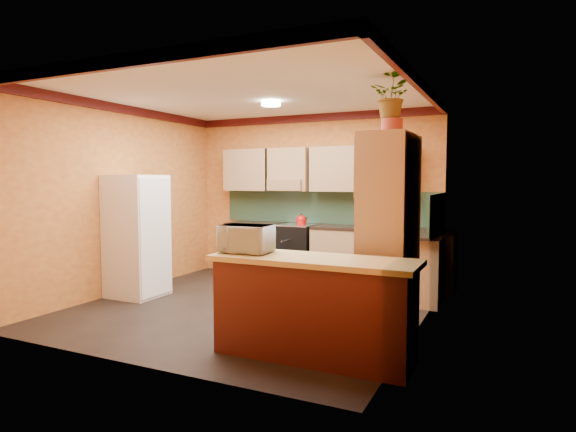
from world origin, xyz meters
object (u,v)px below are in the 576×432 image
object	(u,v)px
pantry	(389,236)
microwave	(246,239)
breakfast_bar	(313,311)
stove	(297,253)
fridge	(137,236)
base_cabinets_back	(333,256)

from	to	relation	value
pantry	microwave	size ratio (longest dim) A/B	4.36
breakfast_bar	microwave	xyz separation A→B (m)	(-0.70, 0.00, 0.62)
stove	pantry	bearing A→B (deg)	-46.54
stove	breakfast_bar	size ratio (longest dim) A/B	0.51
fridge	pantry	distance (m)	3.61
fridge	microwave	xyz separation A→B (m)	(2.44, -1.15, 0.21)
microwave	breakfast_bar	bearing A→B (deg)	-3.63
fridge	microwave	bearing A→B (deg)	-25.23
fridge	pantry	world-z (taller)	pantry
stove	pantry	size ratio (longest dim) A/B	0.43
stove	microwave	distance (m)	3.24
stove	base_cabinets_back	bearing A→B (deg)	0.00
base_cabinets_back	stove	distance (m)	0.63
pantry	breakfast_bar	size ratio (longest dim) A/B	1.17
fridge	microwave	world-z (taller)	fridge
breakfast_bar	fridge	bearing A→B (deg)	159.89
stove	breakfast_bar	distance (m)	3.43
fridge	breakfast_bar	bearing A→B (deg)	-20.11
stove	breakfast_bar	xyz separation A→B (m)	(1.54, -3.07, -0.02)
base_cabinets_back	fridge	distance (m)	2.96
breakfast_bar	microwave	world-z (taller)	microwave
breakfast_bar	pantry	bearing A→B (deg)	64.24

